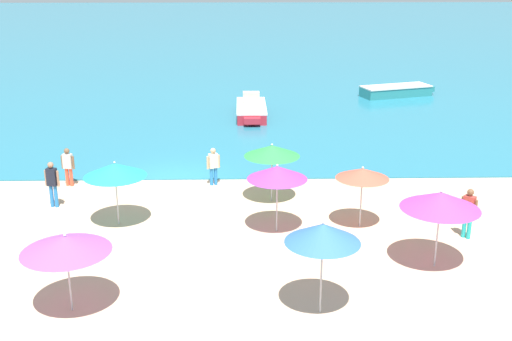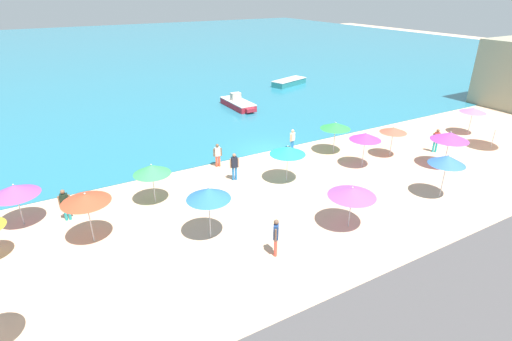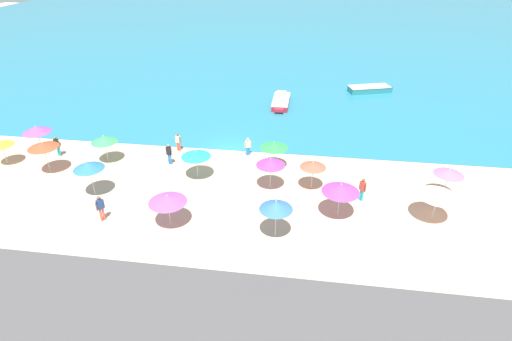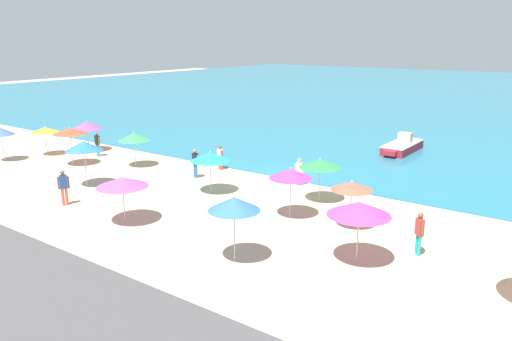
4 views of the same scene
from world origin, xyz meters
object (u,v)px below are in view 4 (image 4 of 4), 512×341
Objects in this scene: beach_umbrella_3 at (87,125)px; bather_2 at (419,231)px; beach_umbrella_9 at (234,204)px; beach_umbrella_7 at (359,209)px; beach_umbrella_13 at (70,131)px; beach_umbrella_10 at (291,174)px; bather_4 at (299,170)px; beach_umbrella_5 at (210,157)px; beach_umbrella_4 at (134,137)px; bather_3 at (220,156)px; beach_umbrella_1 at (45,130)px; beach_umbrella_14 at (122,182)px; beach_umbrella_0 at (84,146)px; beach_umbrella_2 at (352,186)px; beach_umbrella_8 at (320,163)px; bather_1 at (195,162)px; bather_5 at (97,143)px; skiff_nearshore at (402,146)px; beach_umbrella_15 at (1,131)px; bather_0 at (64,186)px.

beach_umbrella_3 is 1.31× the size of bather_2.
bather_2 is (5.43, 4.62, -1.30)m from beach_umbrella_9.
beach_umbrella_7 is 21.76m from beach_umbrella_13.
beach_umbrella_7 is at bearing -128.82° from bather_2.
beach_umbrella_10 is 1.53× the size of bather_4.
beach_umbrella_3 is 0.98× the size of beach_umbrella_5.
bather_3 is at bearing 27.47° from beach_umbrella_4.
beach_umbrella_1 is 16.36m from beach_umbrella_14.
beach_umbrella_0 reaches higher than bather_4.
beach_umbrella_8 is (-2.96, 2.54, 0.06)m from beach_umbrella_2.
beach_umbrella_8 reaches higher than bather_2.
bather_1 is 1.01× the size of bather_5.
beach_umbrella_7 is 0.49× the size of skiff_nearshore.
beach_umbrella_2 is 1.25× the size of bather_1.
beach_umbrella_7 is 23.03m from bather_5.
beach_umbrella_0 is at bearing -168.18° from beach_umbrella_10.
beach_umbrella_5 reaches higher than bather_5.
beach_umbrella_0 is 1.03× the size of beach_umbrella_9.
beach_umbrella_0 is 1.19× the size of beach_umbrella_3.
bather_2 is at bearing -1.51° from beach_umbrella_13.
beach_umbrella_10 is at bearing 11.82° from beach_umbrella_0.
bather_1 is at bearing 7.89° from beach_umbrella_1.
beach_umbrella_15 is at bearing -170.13° from beach_umbrella_5.
beach_umbrella_0 is 3.57m from bather_0.
bather_3 is at bearing 7.76° from beach_umbrella_3.
skiff_nearshore is at bearing 92.15° from beach_umbrella_10.
beach_umbrella_13 is (-17.81, 5.23, 0.02)m from beach_umbrella_9.
bather_2 is (1.64, 2.03, -1.16)m from beach_umbrella_7.
beach_umbrella_9 is 13.68m from bather_3.
beach_umbrella_0 reaches higher than beach_umbrella_10.
beach_umbrella_2 is 0.89× the size of beach_umbrella_7.
beach_umbrella_3 is (-7.68, 5.73, -0.41)m from beach_umbrella_0.
beach_umbrella_1 is at bearing -117.16° from beach_umbrella_3.
beach_umbrella_2 is 1.21× the size of bather_0.
beach_umbrella_10 reaches higher than bather_2.
beach_umbrella_9 is 7.25m from bather_2.
beach_umbrella_0 reaches higher than beach_umbrella_5.
beach_umbrella_10 is at bearing 99.35° from beach_umbrella_9.
skiff_nearshore is at bearing 76.74° from beach_umbrella_14.
bather_4 is 0.31× the size of skiff_nearshore.
beach_umbrella_13 is at bearing -73.12° from bather_5.
beach_umbrella_5 is 3.36m from bather_1.
beach_umbrella_3 is 5.72m from beach_umbrella_15.
bather_3 is 9.72m from bather_5.
beach_umbrella_9 reaches higher than bather_4.
beach_umbrella_7 is 5.41m from beach_umbrella_10.
bather_2 is at bearing -6.34° from beach_umbrella_10.
bather_0 is at bearing -156.94° from beach_umbrella_2.
beach_umbrella_2 is 1.38× the size of bather_3.
beach_umbrella_0 is 1.17× the size of beach_umbrella_8.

